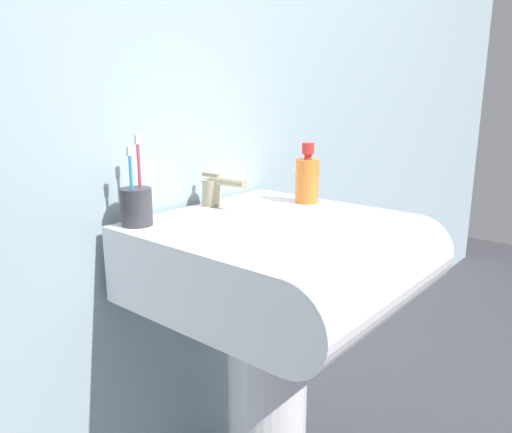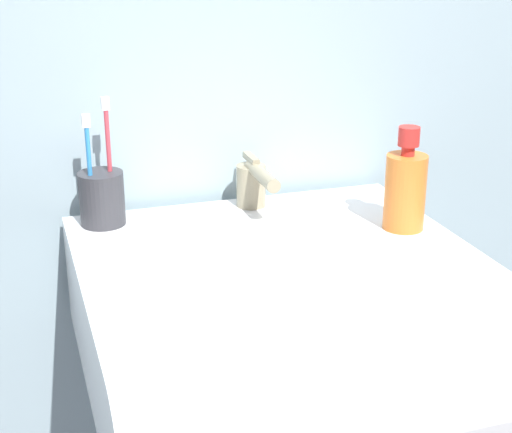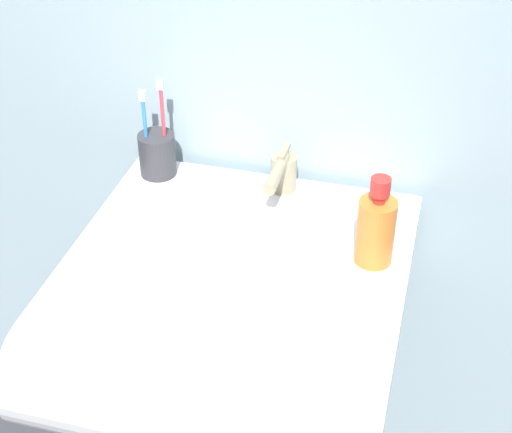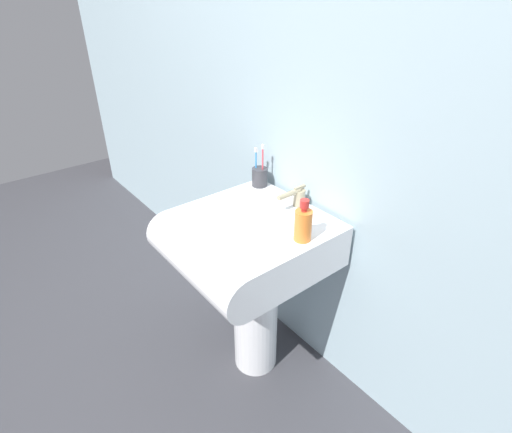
{
  "view_description": "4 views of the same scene",
  "coord_description": "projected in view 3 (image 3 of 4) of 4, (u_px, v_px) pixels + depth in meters",
  "views": [
    {
      "loc": [
        -0.88,
        -0.69,
        1.09
      ],
      "look_at": [
        -0.04,
        0.01,
        0.82
      ],
      "focal_mm": 35.0,
      "sensor_mm": 36.0,
      "label": 1
    },
    {
      "loc": [
        -0.34,
        -0.96,
        1.24
      ],
      "look_at": [
        -0.03,
        0.02,
        0.85
      ],
      "focal_mm": 55.0,
      "sensor_mm": 36.0,
      "label": 2
    },
    {
      "loc": [
        0.29,
        -0.98,
        1.61
      ],
      "look_at": [
        0.03,
        -0.02,
        0.9
      ],
      "focal_mm": 55.0,
      "sensor_mm": 36.0,
      "label": 3
    },
    {
      "loc": [
        1.04,
        -0.83,
        1.59
      ],
      "look_at": [
        0.02,
        -0.01,
        0.83
      ],
      "focal_mm": 28.0,
      "sensor_mm": 36.0,
      "label": 4
    }
  ],
  "objects": [
    {
      "name": "faucet",
      "position": [
        282.0,
        172.0,
        1.43
      ],
      "size": [
        0.05,
        0.14,
        0.09
      ],
      "color": "tan",
      "rests_on": "sink_basin"
    },
    {
      "name": "sink_basin",
      "position": [
        230.0,
        318.0,
        1.31
      ],
      "size": [
        0.56,
        0.59,
        0.18
      ],
      "color": "white",
      "rests_on": "sink_pedestal"
    },
    {
      "name": "soap_bottle",
      "position": [
        376.0,
        229.0,
        1.25
      ],
      "size": [
        0.06,
        0.06,
        0.16
      ],
      "color": "orange",
      "rests_on": "sink_basin"
    },
    {
      "name": "toothbrush_cup",
      "position": [
        157.0,
        153.0,
        1.48
      ],
      "size": [
        0.07,
        0.07,
        0.2
      ],
      "color": "#38383D",
      "rests_on": "sink_basin"
    }
  ]
}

